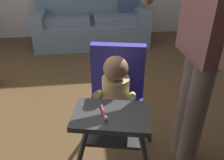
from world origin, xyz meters
TOP-DOWN VIEW (x-y plane):
  - ground at (0.00, 0.00)m, footprint 5.70×6.68m
  - couch at (0.12, 2.05)m, footprint 1.94×0.86m
  - high_chair at (0.15, -0.73)m, footprint 0.72×0.81m
  - adult_standing at (0.68, -0.73)m, footprint 0.51×0.50m

SIDE VIEW (x-z plane):
  - ground at x=0.00m, z-range -0.10..0.00m
  - couch at x=0.12m, z-range -0.10..0.76m
  - high_chair at x=0.15m, z-range 0.17..1.10m
  - adult_standing at x=0.68m, z-range 0.11..1.79m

